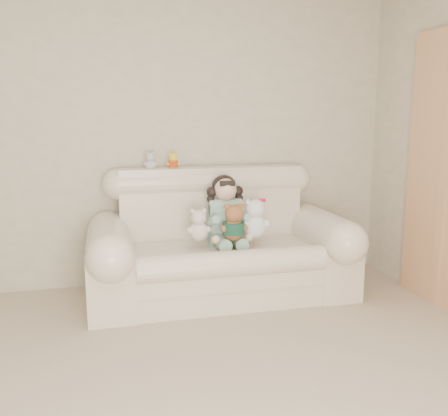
# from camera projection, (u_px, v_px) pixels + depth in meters

# --- Properties ---
(wall_back) EXTENTS (4.50, 0.00, 4.50)m
(wall_back) POSITION_uv_depth(u_px,v_px,m) (136.00, 135.00, 4.12)
(wall_back) COLOR beige
(wall_back) RESTS_ON ground
(sofa) EXTENTS (2.10, 0.95, 1.03)m
(sofa) POSITION_uv_depth(u_px,v_px,m) (221.00, 234.00, 3.92)
(sofa) COLOR #FEEBCD
(sofa) RESTS_ON floor
(door_panel) EXTENTS (0.06, 0.90, 2.10)m
(door_panel) POSITION_uv_depth(u_px,v_px,m) (448.00, 171.00, 3.64)
(door_panel) COLOR #9F6E44
(door_panel) RESTS_ON floor
(seated_child) EXTENTS (0.37, 0.45, 0.57)m
(seated_child) POSITION_uv_depth(u_px,v_px,m) (225.00, 209.00, 3.98)
(seated_child) COLOR #266D4A
(seated_child) RESTS_ON sofa
(brown_teddy) EXTENTS (0.26, 0.23, 0.34)m
(brown_teddy) POSITION_uv_depth(u_px,v_px,m) (234.00, 219.00, 3.77)
(brown_teddy) COLOR brown
(brown_teddy) RESTS_ON sofa
(white_cat) EXTENTS (0.26, 0.21, 0.38)m
(white_cat) POSITION_uv_depth(u_px,v_px,m) (255.00, 214.00, 3.85)
(white_cat) COLOR silver
(white_cat) RESTS_ON sofa
(cream_teddy) EXTENTS (0.23, 0.20, 0.30)m
(cream_teddy) POSITION_uv_depth(u_px,v_px,m) (198.00, 222.00, 3.76)
(cream_teddy) COLOR beige
(cream_teddy) RESTS_ON sofa
(yellow_mini_bear) EXTENTS (0.12, 0.09, 0.17)m
(yellow_mini_bear) POSITION_uv_depth(u_px,v_px,m) (173.00, 160.00, 4.09)
(yellow_mini_bear) COLOR yellow
(yellow_mini_bear) RESTS_ON sofa
(grey_mini_plush) EXTENTS (0.14, 0.12, 0.18)m
(grey_mini_plush) POSITION_uv_depth(u_px,v_px,m) (150.00, 159.00, 4.03)
(grey_mini_plush) COLOR #B3B4BA
(grey_mini_plush) RESTS_ON sofa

